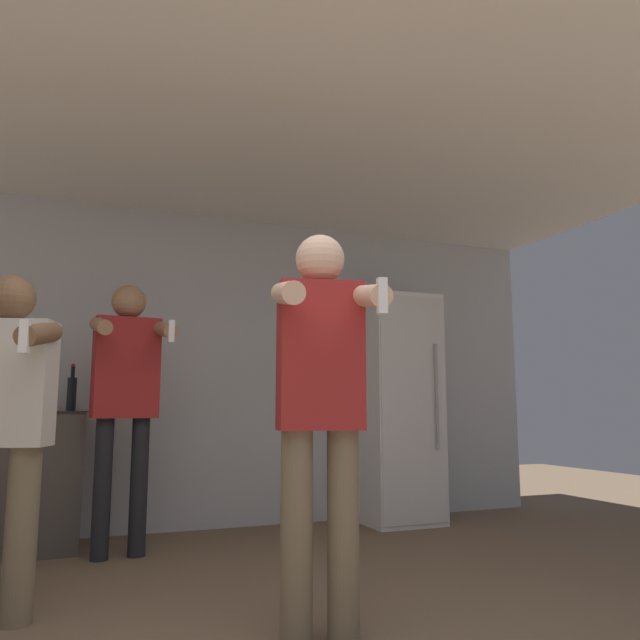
{
  "coord_description": "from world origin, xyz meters",
  "views": [
    {
      "loc": [
        -0.61,
        -1.79,
        0.95
      ],
      "look_at": [
        0.39,
        0.73,
        1.33
      ],
      "focal_mm": 35.0,
      "sensor_mm": 36.0,
      "label": 1
    }
  ],
  "objects_px": {
    "bottle_clear_vodka": "(72,392)",
    "person_spectator_back": "(126,384)",
    "person_man_side": "(2,417)",
    "person_woman_foreground": "(321,398)",
    "refrigerator": "(396,408)"
  },
  "relations": [
    {
      "from": "bottle_clear_vodka",
      "to": "person_spectator_back",
      "type": "relative_size",
      "value": 0.19
    },
    {
      "from": "refrigerator",
      "to": "person_man_side",
      "type": "bearing_deg",
      "value": -152.02
    },
    {
      "from": "bottle_clear_vodka",
      "to": "person_woman_foreground",
      "type": "xyz_separation_m",
      "value": [
        0.99,
        -2.19,
        -0.07
      ]
    },
    {
      "from": "person_man_side",
      "to": "person_woman_foreground",
      "type": "bearing_deg",
      "value": -29.0
    },
    {
      "from": "bottle_clear_vodka",
      "to": "person_woman_foreground",
      "type": "relative_size",
      "value": 0.19
    },
    {
      "from": "person_man_side",
      "to": "person_spectator_back",
      "type": "height_order",
      "value": "person_spectator_back"
    },
    {
      "from": "refrigerator",
      "to": "person_man_side",
      "type": "relative_size",
      "value": 1.21
    },
    {
      "from": "person_man_side",
      "to": "person_spectator_back",
      "type": "bearing_deg",
      "value": 60.3
    },
    {
      "from": "refrigerator",
      "to": "person_spectator_back",
      "type": "bearing_deg",
      "value": -168.97
    },
    {
      "from": "bottle_clear_vodka",
      "to": "person_woman_foreground",
      "type": "distance_m",
      "value": 2.41
    },
    {
      "from": "person_man_side",
      "to": "person_spectator_back",
      "type": "distance_m",
      "value": 1.27
    },
    {
      "from": "person_spectator_back",
      "to": "person_woman_foreground",
      "type": "bearing_deg",
      "value": -69.76
    },
    {
      "from": "person_woman_foreground",
      "to": "person_man_side",
      "type": "bearing_deg",
      "value": 151.0
    },
    {
      "from": "refrigerator",
      "to": "person_spectator_back",
      "type": "relative_size",
      "value": 1.08
    },
    {
      "from": "person_woman_foreground",
      "to": "person_spectator_back",
      "type": "bearing_deg",
      "value": 110.24
    }
  ]
}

